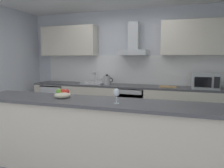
{
  "coord_description": "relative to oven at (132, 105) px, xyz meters",
  "views": [
    {
      "loc": [
        1.2,
        -3.14,
        1.5
      ],
      "look_at": [
        0.05,
        0.37,
        1.05
      ],
      "focal_mm": 34.39,
      "sensor_mm": 36.0,
      "label": 1
    }
  ],
  "objects": [
    {
      "name": "fruit_bowl",
      "position": [
        -0.47,
        -2.07,
        0.55
      ],
      "size": [
        0.22,
        0.22,
        0.13
      ],
      "color": "beige",
      "rests_on": "counter_island"
    },
    {
      "name": "backsplash_tile",
      "position": [
        -0.16,
        0.33,
        0.77
      ],
      "size": [
        4.21,
        0.02,
        0.66
      ],
      "primitive_type": "cube",
      "color": "white"
    },
    {
      "name": "sink",
      "position": [
        -0.92,
        0.01,
        0.47
      ],
      "size": [
        0.5,
        0.4,
        0.26
      ],
      "color": "silver",
      "rests_on": "counter_back"
    },
    {
      "name": "wall_back",
      "position": [
        -0.16,
        0.41,
        0.84
      ],
      "size": [
        5.96,
        0.12,
        2.6
      ],
      "primitive_type": "cube",
      "color": "silver",
      "rests_on": "ground"
    },
    {
      "name": "wine_glass",
      "position": [
        0.32,
        -2.19,
        0.63
      ],
      "size": [
        0.08,
        0.08,
        0.18
      ],
      "color": "silver",
      "rests_on": "counter_island"
    },
    {
      "name": "counter_back",
      "position": [
        -0.16,
        0.03,
        -0.01
      ],
      "size": [
        4.36,
        0.6,
        0.9
      ],
      "color": "beige",
      "rests_on": "ground"
    },
    {
      "name": "refrigerator",
      "position": [
        -1.89,
        -0.0,
        -0.03
      ],
      "size": [
        0.58,
        0.6,
        0.85
      ],
      "color": "white",
      "rests_on": "ground"
    },
    {
      "name": "microwave",
      "position": [
        1.47,
        -0.03,
        0.59
      ],
      "size": [
        0.5,
        0.38,
        0.3
      ],
      "color": "#B7BABC",
      "rests_on": "counter_back"
    },
    {
      "name": "counter_island",
      "position": [
        -0.0,
        -2.1,
        0.03
      ],
      "size": [
        3.38,
        0.64,
        0.97
      ],
      "color": "beige",
      "rests_on": "ground"
    },
    {
      "name": "oven",
      "position": [
        0.0,
        0.0,
        0.0
      ],
      "size": [
        0.6,
        0.62,
        0.8
      ],
      "color": "slate",
      "rests_on": "ground"
    },
    {
      "name": "chopping_board",
      "position": [
        0.77,
        -0.02,
        0.45
      ],
      "size": [
        0.35,
        0.23,
        0.02
      ],
      "primitive_type": "cube",
      "rotation": [
        0.0,
        0.0,
        -0.03
      ],
      "color": "tan",
      "rests_on": "counter_back"
    },
    {
      "name": "upper_cabinets",
      "position": [
        -0.16,
        0.18,
        1.45
      ],
      "size": [
        4.3,
        0.32,
        0.7
      ],
      "color": "beige"
    },
    {
      "name": "range_hood",
      "position": [
        0.0,
        0.13,
        1.33
      ],
      "size": [
        0.62,
        0.45,
        0.72
      ],
      "color": "#B7BABC"
    },
    {
      "name": "kettle",
      "position": [
        -0.57,
        -0.03,
        0.55
      ],
      "size": [
        0.29,
        0.15,
        0.24
      ],
      "color": "#B7BABC",
      "rests_on": "counter_back"
    },
    {
      "name": "ground",
      "position": [
        -0.16,
        -1.41,
        -0.47
      ],
      "size": [
        5.96,
        4.5,
        0.02
      ],
      "primitive_type": "cube",
      "color": "gray"
    }
  ]
}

